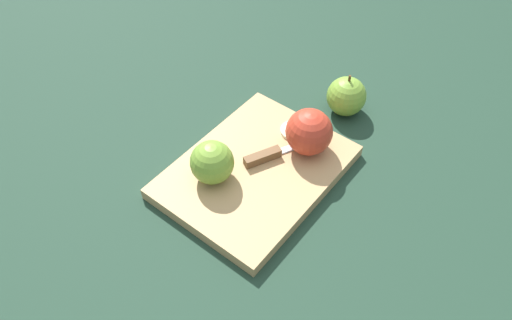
% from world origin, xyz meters
% --- Properties ---
extents(ground_plane, '(4.00, 4.00, 0.00)m').
position_xyz_m(ground_plane, '(0.00, 0.00, 0.00)').
color(ground_plane, '#1E3828').
extents(cutting_board, '(0.35, 0.27, 0.02)m').
position_xyz_m(cutting_board, '(0.00, 0.00, 0.01)').
color(cutting_board, tan).
rests_on(cutting_board, ground_plane).
extents(apple_half_left, '(0.08, 0.08, 0.08)m').
position_xyz_m(apple_half_left, '(-0.06, 0.05, 0.06)').
color(apple_half_left, olive).
rests_on(apple_half_left, cutting_board).
extents(apple_half_right, '(0.09, 0.09, 0.09)m').
position_xyz_m(apple_half_right, '(0.09, -0.05, 0.07)').
color(apple_half_right, red).
rests_on(apple_half_right, cutting_board).
extents(knife, '(0.16, 0.10, 0.02)m').
position_xyz_m(knife, '(0.04, -0.00, 0.03)').
color(knife, silver).
rests_on(knife, cutting_board).
extents(apple_slice, '(0.05, 0.05, 0.01)m').
position_xyz_m(apple_slice, '(0.12, -0.01, 0.03)').
color(apple_slice, beige).
rests_on(apple_slice, cutting_board).
extents(apple_whole, '(0.08, 0.08, 0.09)m').
position_xyz_m(apple_whole, '(0.24, -0.05, 0.04)').
color(apple_whole, olive).
rests_on(apple_whole, ground_plane).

